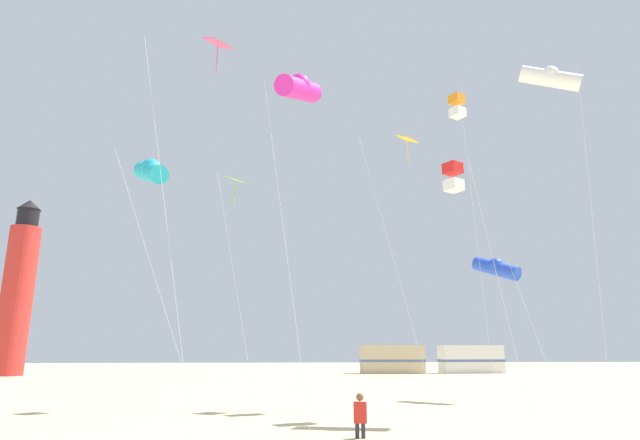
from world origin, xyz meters
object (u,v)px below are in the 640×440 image
kite_tube_white (550,78)px  rv_van_white (471,359)px  kite_tube_blue (496,268)px  kite_box_orange (457,107)px  kite_diamond_gold (406,150)px  kite_diamond_rainbow (213,58)px  kite_tube_cyan (151,171)px  lighthouse_distant (18,290)px  rv_van_tan (392,359)px  kite_flyer_standing (360,415)px  kite_tube_magenta (299,88)px  kite_diamond_lime (235,188)px  kite_box_scarlet (453,177)px

kite_tube_white → rv_van_white: (9.19, 35.97, -11.99)m
kite_tube_blue → kite_box_orange: bearing=-135.3°
kite_diamond_gold → kite_diamond_rainbow: (-8.43, -6.18, 0.72)m
kite_tube_blue → kite_tube_cyan: 16.98m
lighthouse_distant → rv_van_tan: (36.53, 2.37, -6.45)m
kite_flyer_standing → kite_tube_magenta: (-1.61, 1.69, 10.17)m
kite_diamond_rainbow → rv_van_white: 45.82m
kite_flyer_standing → kite_diamond_rainbow: bearing=-19.8°
kite_tube_magenta → lighthouse_distant: lighthouse_distant is taller
lighthouse_distant → kite_diamond_lime: bearing=-52.5°
kite_box_orange → kite_diamond_lime: size_ratio=1.43×
kite_tube_magenta → kite_diamond_rainbow: kite_diamond_rainbow is taller
kite_tube_white → kite_tube_magenta: bearing=-164.2°
kite_tube_blue → rv_van_white: bearing=72.3°
kite_diamond_lime → lighthouse_distant: size_ratio=0.60×
kite_tube_cyan → kite_box_orange: size_ratio=0.66×
kite_tube_cyan → kite_tube_white: size_ratio=0.68×
kite_tube_blue → kite_box_orange: size_ratio=0.48×
kite_tube_magenta → kite_tube_white: 11.39m
kite_tube_blue → rv_van_white: size_ratio=1.06×
kite_box_orange → kite_diamond_lime: 11.46m
kite_tube_magenta → kite_tube_blue: size_ratio=1.65×
kite_tube_cyan → kite_box_scarlet: (11.74, -0.16, 0.05)m
kite_flyer_standing → kite_tube_cyan: size_ratio=0.12×
kite_box_scarlet → rv_van_white: 39.02m
kite_box_orange → kite_tube_white: (2.65, -3.81, -0.42)m
kite_box_orange → kite_tube_magenta: bearing=-139.6°
kite_box_orange → lighthouse_distant: size_ratio=0.86×
kite_tube_white → rv_van_white: bearing=75.7°
kite_tube_white → kite_box_scarlet: kite_tube_white is taller
kite_tube_blue → kite_box_scarlet: kite_box_scarlet is taller
kite_tube_white → kite_box_scarlet: size_ratio=1.49×
rv_van_tan → rv_van_white: size_ratio=0.99×
kite_tube_magenta → kite_tube_cyan: (-5.46, 3.35, -1.95)m
kite_diamond_rainbow → lighthouse_distant: lighthouse_distant is taller
kite_tube_magenta → lighthouse_distant: size_ratio=0.68×
kite_box_orange → kite_diamond_rainbow: kite_box_orange is taller
lighthouse_distant → kite_flyer_standing: bearing=-55.0°
kite_flyer_standing → kite_tube_magenta: kite_tube_magenta is taller
kite_flyer_standing → rv_van_tan: 41.64m
kite_diamond_gold → rv_van_white: kite_diamond_gold is taller
rv_van_tan → rv_van_white: bearing=3.8°
kite_diamond_lime → kite_tube_cyan: bearing=-128.1°
kite_flyer_standing → kite_diamond_rainbow: size_ratio=0.09×
kite_diamond_gold → kite_diamond_lime: bearing=179.6°
kite_flyer_standing → kite_tube_blue: 14.95m
kite_flyer_standing → kite_diamond_gold: (3.82, 8.67, 10.91)m
kite_diamond_gold → kite_tube_magenta: bearing=-127.8°
kite_diamond_gold → kite_diamond_lime: 8.26m
kite_diamond_lime → kite_tube_white: (13.24, -4.01, 3.96)m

